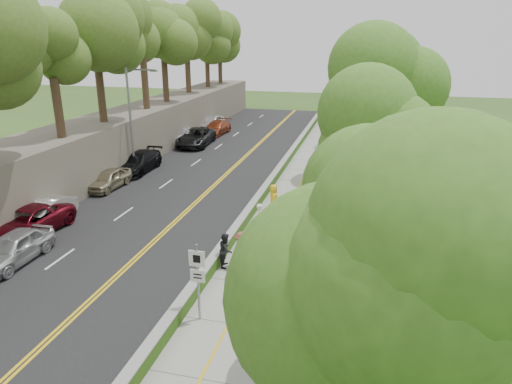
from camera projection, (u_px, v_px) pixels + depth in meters
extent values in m
plane|color=#33511E|center=(202.00, 278.00, 20.23)|extent=(140.00, 140.00, 0.00)
cube|color=black|center=(204.00, 174.00, 35.22)|extent=(11.20, 66.00, 0.04)
cube|color=gray|center=(306.00, 182.00, 33.41)|extent=(4.20, 66.00, 0.05)
cube|color=#6BE719|center=(275.00, 176.00, 33.84)|extent=(0.42, 66.00, 0.60)
cube|color=#595147|center=(107.00, 143.00, 36.42)|extent=(5.00, 66.00, 4.00)
cube|color=slate|center=(336.00, 171.00, 32.61)|extent=(0.04, 66.00, 2.00)
cylinder|color=gray|center=(131.00, 122.00, 34.21)|extent=(0.18, 0.18, 8.00)
cylinder|color=gray|center=(140.00, 70.00, 32.71)|extent=(2.30, 0.13, 0.13)
cube|color=gray|center=(154.00, 71.00, 32.48)|extent=(0.50, 0.22, 0.14)
cylinder|color=gray|center=(198.00, 283.00, 16.72)|extent=(0.09, 0.09, 3.10)
cube|color=white|center=(197.00, 259.00, 16.37)|extent=(0.62, 0.04, 0.62)
cube|color=white|center=(198.00, 276.00, 16.59)|extent=(0.56, 0.04, 0.50)
cylinder|color=orange|center=(326.00, 147.00, 41.96)|extent=(0.53, 0.53, 0.87)
cube|color=gray|center=(302.00, 269.00, 20.13)|extent=(1.13, 0.87, 0.73)
imported|color=#B8B8BE|center=(14.00, 248.00, 21.32)|extent=(1.77, 4.32, 1.47)
imported|color=silver|center=(43.00, 214.00, 25.42)|extent=(1.64, 4.50, 1.47)
imported|color=maroon|center=(27.00, 222.00, 24.20)|extent=(2.92, 5.56, 1.49)
imported|color=black|center=(138.00, 162.00, 35.65)|extent=(2.22, 5.31, 1.53)
imported|color=tan|center=(109.00, 179.00, 31.69)|extent=(1.83, 4.12, 1.38)
imported|color=#9C9FA3|center=(188.00, 136.00, 45.00)|extent=(1.62, 4.49, 1.47)
imported|color=black|center=(196.00, 137.00, 44.08)|extent=(3.07, 6.01, 1.62)
imported|color=#A14629|center=(217.00, 128.00, 49.17)|extent=(2.30, 4.99, 1.41)
imported|color=white|center=(212.00, 123.00, 51.35)|extent=(2.10, 4.96, 1.67)
imported|color=yellow|center=(273.00, 198.00, 27.45)|extent=(0.72, 0.94, 1.71)
imported|color=white|center=(260.00, 219.00, 24.27)|extent=(0.58, 0.73, 1.75)
imported|color=black|center=(226.00, 250.00, 20.93)|extent=(0.71, 0.86, 1.63)
imported|color=brown|center=(241.00, 249.00, 20.87)|extent=(0.70, 1.14, 1.71)
imported|color=black|center=(341.00, 136.00, 44.21)|extent=(1.13, 0.75, 1.79)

